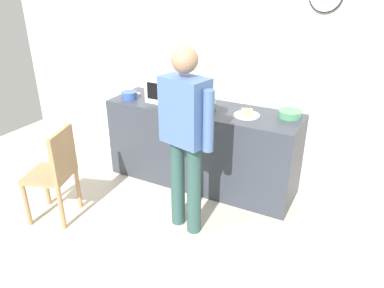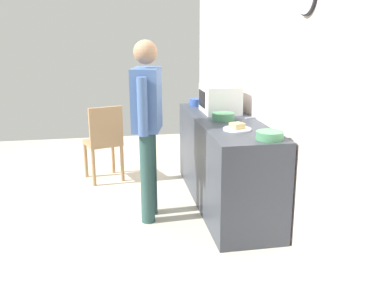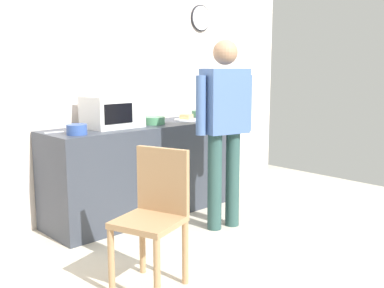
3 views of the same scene
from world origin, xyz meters
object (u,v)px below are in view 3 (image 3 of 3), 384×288
(microwave, at_px, (112,112))
(cereal_bowl, at_px, (77,129))
(salad_bowl, at_px, (202,113))
(mixing_bowl, at_px, (154,120))
(spoon_utensil, at_px, (54,132))
(fork_utensil, at_px, (129,121))
(wooden_chair, at_px, (155,211))
(person_standing, at_px, (224,120))
(sandwich_plate, at_px, (186,119))

(microwave, distance_m, cereal_bowl, 0.52)
(salad_bowl, height_order, mixing_bowl, mixing_bowl)
(spoon_utensil, bearing_deg, mixing_bowl, -7.72)
(mixing_bowl, bearing_deg, spoon_utensil, 172.28)
(mixing_bowl, relative_size, fork_utensil, 1.35)
(microwave, relative_size, cereal_bowl, 2.87)
(wooden_chair, bearing_deg, cereal_bowl, 86.52)
(mixing_bowl, height_order, spoon_utensil, mixing_bowl)
(salad_bowl, distance_m, person_standing, 1.17)
(mixing_bowl, bearing_deg, sandwich_plate, 1.40)
(fork_utensil, relative_size, wooden_chair, 0.18)
(salad_bowl, xyz_separation_m, mixing_bowl, (-0.85, -0.18, 0.00))
(salad_bowl, height_order, fork_utensil, salad_bowl)
(sandwich_plate, xyz_separation_m, mixing_bowl, (-0.46, -0.01, 0.02))
(microwave, relative_size, fork_utensil, 2.94)
(spoon_utensil, bearing_deg, cereal_bowl, -68.99)
(fork_utensil, bearing_deg, salad_bowl, -9.34)
(spoon_utensil, relative_size, person_standing, 0.10)
(microwave, xyz_separation_m, spoon_utensil, (-0.57, 0.06, -0.15))
(cereal_bowl, height_order, person_standing, person_standing)
(person_standing, bearing_deg, sandwich_plate, 71.20)
(microwave, distance_m, fork_utensil, 0.47)
(mixing_bowl, relative_size, wooden_chair, 0.24)
(microwave, relative_size, salad_bowl, 2.18)
(salad_bowl, height_order, cereal_bowl, cereal_bowl)
(spoon_utensil, xyz_separation_m, person_standing, (1.19, -0.92, 0.09))
(sandwich_plate, height_order, salad_bowl, salad_bowl)
(sandwich_plate, xyz_separation_m, salad_bowl, (0.39, 0.16, 0.02))
(sandwich_plate, xyz_separation_m, cereal_bowl, (-1.37, -0.11, 0.02))
(spoon_utensil, bearing_deg, salad_bowl, 1.23)
(cereal_bowl, bearing_deg, wooden_chair, -93.48)
(fork_utensil, distance_m, person_standing, 1.14)
(cereal_bowl, xyz_separation_m, wooden_chair, (-0.07, -1.12, -0.44))
(salad_bowl, height_order, person_standing, person_standing)
(salad_bowl, xyz_separation_m, person_standing, (-0.66, -0.96, 0.06))
(person_standing, bearing_deg, wooden_chair, -159.51)
(sandwich_plate, distance_m, spoon_utensil, 1.47)
(person_standing, bearing_deg, salad_bowl, 55.37)
(salad_bowl, relative_size, fork_utensil, 1.35)
(sandwich_plate, relative_size, wooden_chair, 0.28)
(microwave, relative_size, sandwich_plate, 1.93)
(salad_bowl, bearing_deg, microwave, -175.49)
(sandwich_plate, height_order, mixing_bowl, mixing_bowl)
(sandwich_plate, height_order, fork_utensil, sandwich_plate)
(person_standing, height_order, wooden_chair, person_standing)
(spoon_utensil, distance_m, person_standing, 1.51)
(mixing_bowl, bearing_deg, wooden_chair, -128.76)
(sandwich_plate, bearing_deg, wooden_chair, -139.44)
(microwave, bearing_deg, sandwich_plate, -4.01)
(salad_bowl, height_order, spoon_utensil, salad_bowl)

